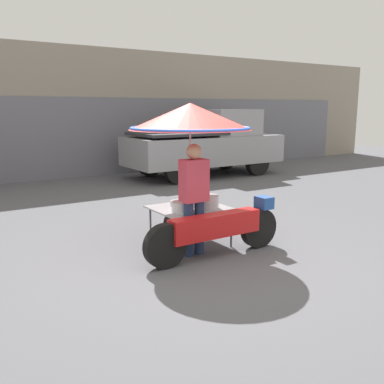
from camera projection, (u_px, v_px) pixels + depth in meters
The scene contains 5 objects.
ground_plane at pixel (202, 258), 6.02m from camera, with size 36.00×36.00×0.00m, color #56565B.
shopfront_building at pixel (38, 113), 13.04m from camera, with size 28.00×2.06×3.88m.
vendor_motorcycle_cart at pixel (193, 138), 6.23m from camera, with size 2.21×1.81×2.14m.
vendor_person at pixel (194, 194), 5.97m from camera, with size 0.38×0.22×1.59m.
pickup_truck at pixel (208, 144), 13.24m from camera, with size 4.86×1.96×2.04m.
Camera 1 is at (-3.22, -4.75, 2.07)m, focal length 40.00 mm.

